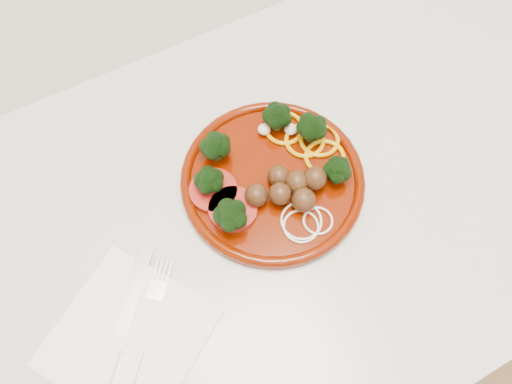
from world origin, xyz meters
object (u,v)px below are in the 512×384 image
napkin (129,337)px  knife (113,355)px  fork (135,363)px  plate (272,175)px

napkin → knife: knife is taller
napkin → fork: bearing=-96.6°
napkin → knife: bearing=-152.6°
napkin → plate: bearing=21.8°
plate → napkin: 0.26m
knife → fork: bearing=-97.0°
plate → knife: (-0.26, -0.11, -0.01)m
napkin → fork: (-0.00, -0.03, 0.01)m
plate → napkin: size_ratio=1.50×
knife → fork: (0.02, -0.02, -0.00)m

